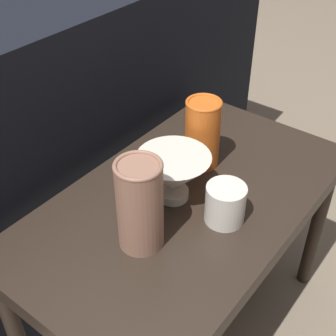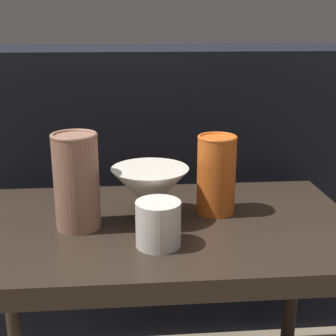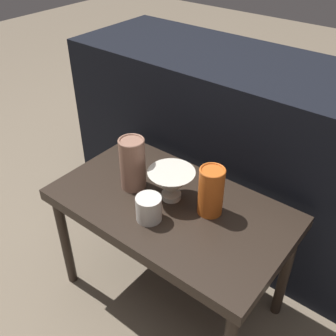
{
  "view_description": "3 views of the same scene",
  "coord_description": "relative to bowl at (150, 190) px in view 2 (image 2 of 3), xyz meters",
  "views": [
    {
      "loc": [
        -0.62,
        -0.43,
        1.12
      ],
      "look_at": [
        -0.04,
        0.02,
        0.57
      ],
      "focal_mm": 50.0,
      "sensor_mm": 36.0,
      "label": 1
    },
    {
      "loc": [
        -0.05,
        -0.85,
        0.84
      ],
      "look_at": [
        0.02,
        0.03,
        0.57
      ],
      "focal_mm": 50.0,
      "sensor_mm": 36.0,
      "label": 2
    },
    {
      "loc": [
        0.6,
        -0.76,
        1.3
      ],
      "look_at": [
        -0.04,
        0.03,
        0.57
      ],
      "focal_mm": 42.0,
      "sensor_mm": 36.0,
      "label": 3
    }
  ],
  "objects": [
    {
      "name": "table",
      "position": [
        0.02,
        -0.02,
        -0.11
      ],
      "size": [
        0.78,
        0.45,
        0.47
      ],
      "color": "#2D231C",
      "rests_on": "ground_plane"
    },
    {
      "name": "vase_colorful_right",
      "position": [
        0.14,
        0.02,
        0.02
      ],
      "size": [
        0.08,
        0.08,
        0.16
      ],
      "color": "orange",
      "rests_on": "table"
    },
    {
      "name": "vase_textured_left",
      "position": [
        -0.14,
        -0.03,
        0.03
      ],
      "size": [
        0.09,
        0.09,
        0.18
      ],
      "color": "#996B56",
      "rests_on": "table"
    },
    {
      "name": "cup",
      "position": [
        0.01,
        -0.12,
        -0.02
      ],
      "size": [
        0.08,
        0.08,
        0.08
      ],
      "color": "silver",
      "rests_on": "table"
    },
    {
      "name": "couch_backdrop",
      "position": [
        0.02,
        0.5,
        -0.14
      ],
      "size": [
        1.56,
        0.5,
        0.78
      ],
      "color": "black",
      "rests_on": "ground_plane"
    },
    {
      "name": "bowl",
      "position": [
        0.0,
        0.0,
        0.0
      ],
      "size": [
        0.15,
        0.15,
        0.11
      ],
      "color": "silver",
      "rests_on": "table"
    }
  ]
}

